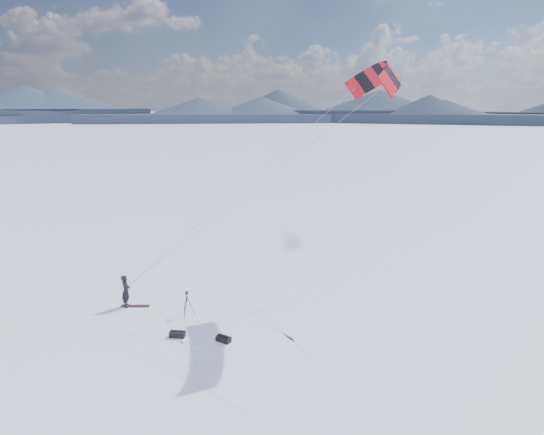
# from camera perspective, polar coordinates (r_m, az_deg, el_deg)

# --- Properties ---
(ground) EXTENTS (1800.00, 1800.00, 0.00)m
(ground) POSITION_cam_1_polar(r_m,az_deg,el_deg) (24.34, -13.91, -13.53)
(ground) COLOR white
(horizon_hills) EXTENTS (704.84, 706.81, 10.26)m
(horizon_hills) POSITION_cam_1_polar(r_m,az_deg,el_deg) (22.67, -14.57, -3.36)
(horizon_hills) COLOR #1B273A
(horizon_hills) RESTS_ON ground
(snow_tracks) EXTENTS (14.76, 10.25, 0.01)m
(snow_tracks) POSITION_cam_1_polar(r_m,az_deg,el_deg) (24.24, -15.67, -13.77)
(snow_tracks) COLOR silver
(snow_tracks) RESTS_ON ground
(snowkiter) EXTENTS (0.54, 0.74, 1.87)m
(snowkiter) POSITION_cam_1_polar(r_m,az_deg,el_deg) (27.41, -17.72, -10.58)
(snowkiter) COLOR black
(snowkiter) RESTS_ON ground
(snowboard) EXTENTS (1.61, 0.38, 0.04)m
(snowboard) POSITION_cam_1_polar(r_m,az_deg,el_deg) (27.27, -16.79, -10.59)
(snowboard) COLOR maroon
(snowboard) RESTS_ON ground
(tripod) EXTENTS (0.70, 0.69, 1.38)m
(tripod) POSITION_cam_1_polar(r_m,az_deg,el_deg) (25.17, -10.62, -10.15)
(tripod) COLOR black
(tripod) RESTS_ON ground
(gear_bag_a) EXTENTS (0.77, 0.39, 0.34)m
(gear_bag_a) POSITION_cam_1_polar(r_m,az_deg,el_deg) (23.43, -11.79, -14.14)
(gear_bag_a) COLOR black
(gear_bag_a) RESTS_ON ground
(gear_bag_b) EXTENTS (0.79, 0.64, 0.32)m
(gear_bag_b) POSITION_cam_1_polar(r_m,az_deg,el_deg) (22.69, -6.09, -14.90)
(gear_bag_b) COLOR black
(gear_bag_b) RESTS_ON ground
(power_kite) EXTENTS (15.04, 5.90, 12.21)m
(power_kite) POSITION_cam_1_polar(r_m,az_deg,el_deg) (26.01, 13.08, 16.46)
(power_kite) COLOR red
(power_kite) RESTS_ON ground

